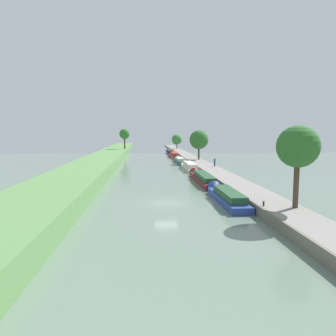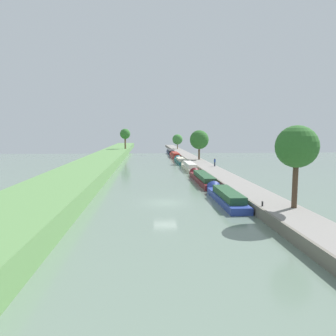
{
  "view_description": "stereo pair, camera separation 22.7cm",
  "coord_description": "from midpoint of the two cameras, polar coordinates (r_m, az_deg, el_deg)",
  "views": [
    {
      "loc": [
        -2.27,
        -33.62,
        7.71
      ],
      "look_at": [
        2.02,
        24.54,
        1.0
      ],
      "focal_mm": 33.67,
      "sensor_mm": 36.0,
      "label": 1
    },
    {
      "loc": [
        -2.04,
        -33.64,
        7.71
      ],
      "look_at": [
        2.02,
        24.54,
        1.0
      ],
      "focal_mm": 33.67,
      "sensor_mm": 36.0,
      "label": 2
    }
  ],
  "objects": [
    {
      "name": "ground_plane",
      "position": [
        34.57,
        -0.32,
        -6.32
      ],
      "size": [
        160.0,
        160.0,
        0.0
      ],
      "primitive_type": "plane",
      "color": "slate"
    },
    {
      "name": "left_grassy_bank",
      "position": [
        35.75,
        -20.39,
        -4.67
      ],
      "size": [
        8.07,
        260.0,
        2.01
      ],
      "color": "#5B894C",
      "rests_on": "ground_plane"
    },
    {
      "name": "right_towpath",
      "position": [
        36.53,
        15.83,
        -5.1
      ],
      "size": [
        3.84,
        260.0,
        0.96
      ],
      "color": "gray",
      "rests_on": "ground_plane"
    },
    {
      "name": "stone_quay",
      "position": [
        35.89,
        12.74,
        -5.18
      ],
      "size": [
        0.25,
        260.0,
        1.01
      ],
      "color": "#6B665B",
      "rests_on": "ground_plane"
    },
    {
      "name": "narrowboat_blue",
      "position": [
        35.89,
        10.46,
        -5.0
      ],
      "size": [
        2.11,
        12.37,
        2.09
      ],
      "color": "#283D93",
      "rests_on": "ground_plane"
    },
    {
      "name": "narrowboat_maroon",
      "position": [
        49.14,
        6.34,
        -1.81
      ],
      "size": [
        2.02,
        15.62,
        2.02
      ],
      "color": "maroon",
      "rests_on": "ground_plane"
    },
    {
      "name": "narrowboat_cream",
      "position": [
        64.85,
        3.92,
        0.28
      ],
      "size": [
        1.93,
        13.62,
        2.14
      ],
      "color": "beige",
      "rests_on": "ground_plane"
    },
    {
      "name": "narrowboat_teal",
      "position": [
        80.11,
        2.33,
        1.38
      ],
      "size": [
        2.1,
        14.47,
        2.0
      ],
      "color": "#195B60",
      "rests_on": "ground_plane"
    },
    {
      "name": "narrowboat_red",
      "position": [
        96.19,
        1.3,
        2.34
      ],
      "size": [
        2.1,
        15.7,
        2.21
      ],
      "color": "maroon",
      "rests_on": "ground_plane"
    },
    {
      "name": "narrowboat_navy",
      "position": [
        113.21,
        0.49,
        2.95
      ],
      "size": [
        2.02,
        15.1,
        2.06
      ],
      "color": "#141E42",
      "rests_on": "ground_plane"
    },
    {
      "name": "tree_rightbank_near",
      "position": [
        29.86,
        22.48,
        3.49
      ],
      "size": [
        3.73,
        3.73,
        7.33
      ],
      "color": "#4C3828",
      "rests_on": "right_towpath"
    },
    {
      "name": "tree_rightbank_midnear",
      "position": [
        77.43,
        5.76,
        5.11
      ],
      "size": [
        4.62,
        4.62,
        7.16
      ],
      "color": "brown",
      "rests_on": "right_towpath"
    },
    {
      "name": "tree_rightbank_midfar",
      "position": [
        125.55,
        1.78,
        5.19
      ],
      "size": [
        4.05,
        4.05,
        5.79
      ],
      "color": "brown",
      "rests_on": "right_towpath"
    },
    {
      "name": "tree_leftbank_downstream",
      "position": [
        107.71,
        -7.71,
        6.1
      ],
      "size": [
        3.47,
        3.47,
        6.76
      ],
      "color": "brown",
      "rests_on": "left_grassy_bank"
    },
    {
      "name": "person_walking",
      "position": [
        62.5,
        8.56,
        1.1
      ],
      "size": [
        0.34,
        0.34,
        1.66
      ],
      "color": "#282D42",
      "rests_on": "right_towpath"
    },
    {
      "name": "mooring_bollard_near",
      "position": [
        30.18,
        16.93,
        -6.21
      ],
      "size": [
        0.16,
        0.16,
        0.45
      ],
      "color": "black",
      "rests_on": "right_towpath"
    },
    {
      "name": "mooring_bollard_far",
      "position": [
        120.02,
        1.12,
        3.45
      ],
      "size": [
        0.16,
        0.16,
        0.45
      ],
      "color": "black",
      "rests_on": "right_towpath"
    }
  ]
}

